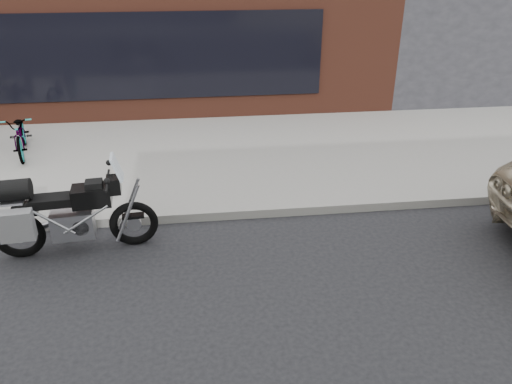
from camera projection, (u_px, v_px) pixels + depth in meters
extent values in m
cube|color=gray|center=(202.00, 150.00, 10.77)|extent=(44.00, 6.00, 0.15)
cube|color=#592A1C|center=(130.00, 8.00, 15.81)|extent=(14.00, 10.00, 4.50)
cube|color=black|center=(110.00, 57.00, 11.58)|extent=(10.00, 0.08, 2.00)
torus|color=black|center=(20.00, 235.00, 7.08)|extent=(0.72, 0.18, 0.71)
torus|color=black|center=(134.00, 223.00, 7.38)|extent=(0.72, 0.18, 0.71)
cube|color=#B7B7BC|center=(73.00, 224.00, 7.18)|extent=(0.61, 0.37, 0.40)
cube|color=black|center=(92.00, 196.00, 7.05)|extent=(0.56, 0.39, 0.28)
cube|color=black|center=(52.00, 201.00, 6.96)|extent=(0.61, 0.35, 0.13)
cube|color=black|center=(25.00, 209.00, 6.92)|extent=(0.34, 0.26, 0.15)
cube|color=black|center=(114.00, 185.00, 7.05)|extent=(0.21, 0.27, 0.23)
cube|color=silver|center=(117.00, 167.00, 6.94)|extent=(0.18, 0.33, 0.36)
cylinder|color=black|center=(108.00, 181.00, 7.00)|extent=(0.10, 0.74, 0.03)
cube|color=#B7B7BC|center=(13.00, 200.00, 6.83)|extent=(0.33, 0.34, 0.03)
cube|color=slate|center=(16.00, 226.00, 6.71)|extent=(0.46, 0.23, 0.42)
cylinder|color=black|center=(11.00, 190.00, 6.77)|extent=(0.53, 0.34, 0.30)
cylinder|color=#B7B7BC|center=(45.00, 226.00, 7.28)|extent=(0.59, 0.14, 0.20)
imported|color=gray|center=(21.00, 134.00, 10.18)|extent=(0.97, 1.75, 0.87)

